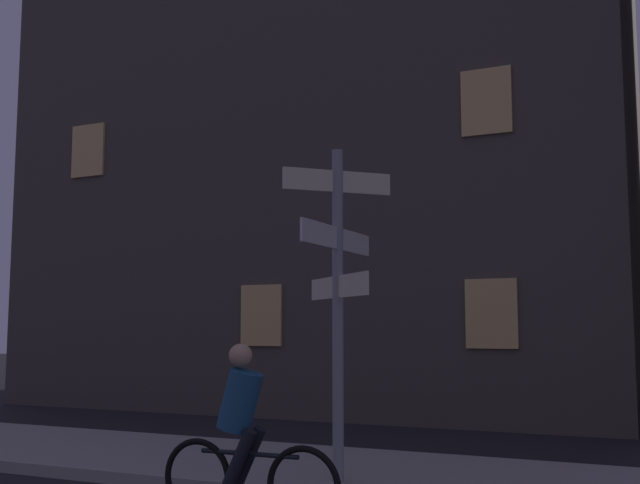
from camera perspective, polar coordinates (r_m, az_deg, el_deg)
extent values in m
cylinder|color=gray|center=(8.41, 1.32, -5.17)|extent=(0.12, 0.12, 3.57)
cube|color=beige|center=(8.56, 1.30, 4.48)|extent=(0.91, 0.91, 0.24)
cube|color=white|center=(8.46, 1.31, 0.27)|extent=(0.03, 1.79, 0.24)
cube|color=beige|center=(8.42, 1.32, -3.32)|extent=(1.17, 1.17, 0.24)
torus|color=black|center=(7.68, -9.02, -16.73)|extent=(0.72, 0.08, 0.72)
cylinder|color=black|center=(7.36, -5.24, -15.26)|extent=(1.00, 0.07, 0.04)
cylinder|color=navy|center=(7.35, -5.90, -11.54)|extent=(0.46, 0.33, 0.61)
sphere|color=tan|center=(7.32, -5.87, -8.30)|extent=(0.22, 0.22, 0.22)
cylinder|color=black|center=(7.47, -5.25, -15.37)|extent=(0.34, 0.13, 0.55)
cylinder|color=black|center=(7.31, -5.96, -15.55)|extent=(0.34, 0.13, 0.55)
cube|color=#4C443D|center=(19.89, 1.03, 15.06)|extent=(13.62, 7.04, 18.02)
cube|color=#F2C672|center=(15.35, -4.34, -5.40)|extent=(0.90, 0.06, 1.20)
cube|color=#F2C672|center=(13.71, 12.50, -5.16)|extent=(0.90, 0.06, 1.20)
cube|color=#F2C672|center=(18.45, -16.71, 6.46)|extent=(0.90, 0.06, 1.20)
cube|color=#F2C672|center=(14.28, 12.14, 10.08)|extent=(0.90, 0.06, 1.20)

